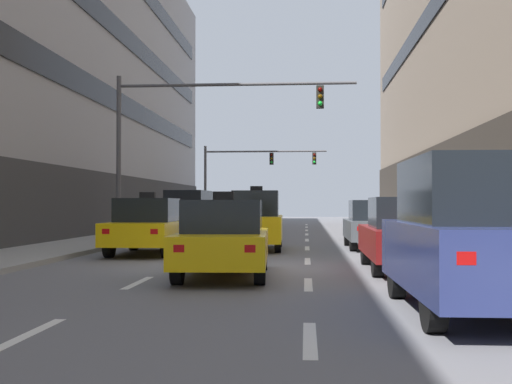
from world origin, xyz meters
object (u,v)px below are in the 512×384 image
Objects in this scene: car_parked_1 at (407,235)px; traffic_signal_1 at (250,167)px; traffic_signal_0 at (191,124)px; pedestrian_0 at (427,217)px; taxi_driving_2 at (148,227)px; taxi_driving_0 at (224,239)px; taxi_driving_1 at (224,215)px; car_parked_0 at (471,236)px; car_driving_3 at (189,215)px; taxi_driving_4 at (256,220)px; car_parked_2 at (374,225)px.

traffic_signal_1 is at bearing 102.13° from car_parked_1.
car_parked_1 is 11.49m from traffic_signal_0.
car_parked_1 reaches higher than pedestrian_0.
taxi_driving_2 is at bearing -92.21° from traffic_signal_1.
taxi_driving_0 is 15.39m from pedestrian_0.
taxi_driving_1 is 1.01× the size of car_parked_1.
pedestrian_0 is at bearing -47.93° from taxi_driving_1.
car_parked_0 is 18.16m from pedestrian_0.
taxi_driving_1 is at bearing 89.52° from car_driving_3.
taxi_driving_2 is at bearing -147.17° from taxi_driving_4.
taxi_driving_0 is at bearing -114.73° from car_parked_2.
car_driving_3 is 5.14m from traffic_signal_0.
car_driving_3 is (-0.09, -11.17, 0.22)m from taxi_driving_1.
taxi_driving_1 is 15.31m from traffic_signal_0.
traffic_signal_0 is at bearing 128.25° from car_parked_1.
car_driving_3 is at bearing 101.67° from traffic_signal_0.
taxi_driving_4 is at bearing -59.29° from car_driving_3.
traffic_signal_0 is 10.73m from pedestrian_0.
taxi_driving_4 is at bearing 32.83° from taxi_driving_2.
taxi_driving_1 is at bearing 107.55° from car_parked_1.
traffic_signal_1 is at bearing 94.03° from taxi_driving_0.
car_driving_3 reaches higher than taxi_driving_1.
taxi_driving_4 reaches higher than taxi_driving_0.
traffic_signal_1 is (-2.19, 31.05, 3.33)m from taxi_driving_0.
pedestrian_0 is (2.72, 4.78, 0.17)m from car_parked_2.
car_parked_0 reaches higher than car_driving_3.
car_parked_1 reaches higher than car_parked_2.
car_parked_0 is at bearing -79.81° from traffic_signal_1.
car_driving_3 is 0.49× the size of traffic_signal_0.
pedestrian_0 is at bearing 60.40° from car_parked_2.
traffic_signal_1 reaches higher than car_driving_3.
taxi_driving_0 is 0.99× the size of car_parked_2.
taxi_driving_0 is 9.90m from car_parked_2.
traffic_signal_0 reaches higher than car_driving_3.
car_parked_0 reaches higher than car_parked_1.
taxi_driving_4 reaches higher than pedestrian_0.
traffic_signal_0 is (-6.73, 1.15, 3.75)m from car_parked_2.
car_parked_2 is 7.78m from traffic_signal_0.
taxi_driving_4 is 2.77× the size of pedestrian_0.
taxi_driving_2 is 5.62m from traffic_signal_0.
pedestrian_0 is (2.72, 17.95, -0.11)m from car_parked_0.
traffic_signal_1 reaches higher than car_parked_0.
car_parked_1 is at bearing -72.45° from taxi_driving_1.
car_driving_3 is at bearing 120.71° from taxi_driving_4.
taxi_driving_0 is at bearing -158.77° from car_parked_1.
car_parked_0 is 3.08× the size of pedestrian_0.
traffic_signal_1 reaches higher than car_parked_2.
traffic_signal_0 reaches higher than taxi_driving_2.
taxi_driving_2 reaches higher than car_parked_2.
car_parked_0 reaches higher than pedestrian_0.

